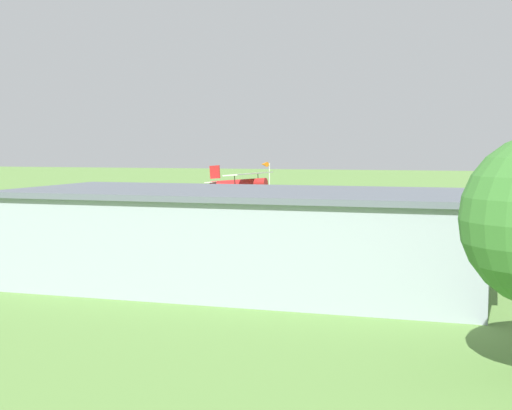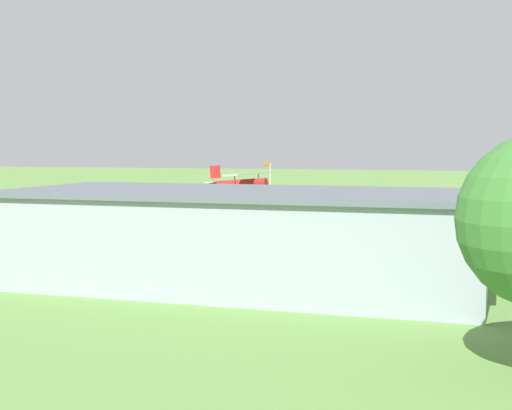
% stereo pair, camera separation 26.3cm
% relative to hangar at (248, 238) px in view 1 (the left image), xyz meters
% --- Properties ---
extents(ground_plane, '(400.00, 400.00, 0.00)m').
position_rel_hangar_xyz_m(ground_plane, '(5.45, -31.24, -3.04)').
color(ground_plane, '#608C42').
extents(hangar, '(29.79, 13.73, 6.06)m').
position_rel_hangar_xyz_m(hangar, '(0.00, 0.00, 0.00)').
color(hangar, '#99A3AD').
rests_on(hangar, ground_plane).
extents(biplane, '(7.01, 8.46, 3.48)m').
position_rel_hangar_xyz_m(biplane, '(8.75, -25.72, 2.10)').
color(biplane, '#B21E1E').
extents(car_white, '(2.17, 3.98, 1.59)m').
position_rel_hangar_xyz_m(car_white, '(-13.30, -13.61, -2.21)').
color(car_white, white).
rests_on(car_white, ground_plane).
extents(car_grey, '(2.38, 4.13, 1.62)m').
position_rel_hangar_xyz_m(car_grey, '(12.70, -14.57, -2.20)').
color(car_grey, slate).
rests_on(car_grey, ground_plane).
extents(car_orange, '(2.37, 4.61, 1.53)m').
position_rel_hangar_xyz_m(car_orange, '(20.48, -13.65, -2.23)').
color(car_orange, orange).
rests_on(car_orange, ground_plane).
extents(car_red, '(2.30, 4.71, 1.51)m').
position_rel_hangar_xyz_m(car_red, '(27.79, -14.69, -2.24)').
color(car_red, red).
rests_on(car_red, ground_plane).
extents(person_watching_takeoff, '(0.51, 0.51, 1.72)m').
position_rel_hangar_xyz_m(person_watching_takeoff, '(12.32, -18.63, -2.18)').
color(person_watching_takeoff, orange).
rests_on(person_watching_takeoff, ground_plane).
extents(person_walking_on_apron, '(0.41, 0.41, 1.56)m').
position_rel_hangar_xyz_m(person_walking_on_apron, '(9.66, -18.32, -2.27)').
color(person_walking_on_apron, beige).
rests_on(person_walking_on_apron, ground_plane).
extents(person_crossing_taxiway, '(0.48, 0.48, 1.59)m').
position_rel_hangar_xyz_m(person_crossing_taxiway, '(0.14, -17.46, -2.25)').
color(person_crossing_taxiway, '#3F3F47').
rests_on(person_crossing_taxiway, ground_plane).
extents(person_by_parked_cars, '(0.49, 0.49, 1.75)m').
position_rel_hangar_xyz_m(person_by_parked_cars, '(-15.22, -16.65, -2.16)').
color(person_by_parked_cars, '#3F3F47').
rests_on(person_by_parked_cars, ground_plane).
extents(windsock, '(1.45, 1.29, 6.83)m').
position_rel_hangar_xyz_m(windsock, '(11.79, -44.66, 2.95)').
color(windsock, silver).
rests_on(windsock, ground_plane).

